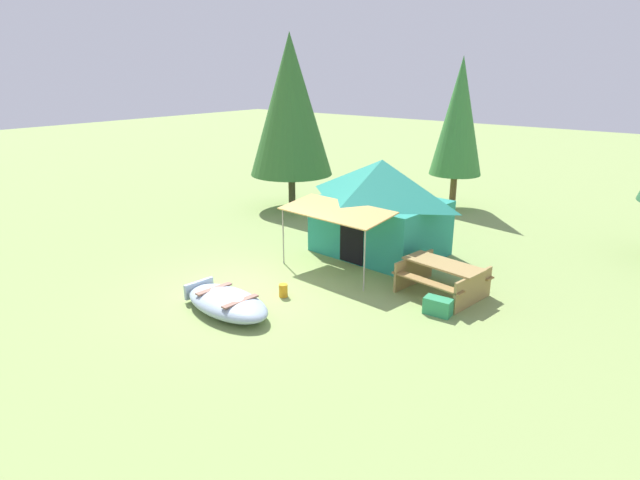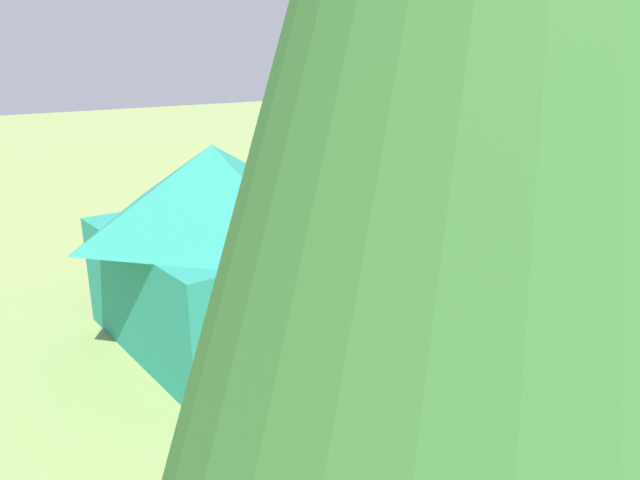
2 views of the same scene
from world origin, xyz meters
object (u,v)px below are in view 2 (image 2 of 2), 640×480
at_px(pine_tree_back_left, 514,31).
at_px(picnic_table, 209,238).
at_px(canvas_cabin_tent, 218,240).
at_px(fuel_can, 404,261).
at_px(beached_rowboat, 464,246).
at_px(cooler_box, 241,237).

bearing_deg(pine_tree_back_left, picnic_table, -25.11).
relative_size(canvas_cabin_tent, pine_tree_back_left, 0.66).
distance_m(canvas_cabin_tent, fuel_can, 4.03).
height_order(beached_rowboat, picnic_table, picnic_table).
bearing_deg(fuel_can, beached_rowboat, -105.95).
bearing_deg(fuel_can, cooler_box, 23.57).
xyz_separation_m(canvas_cabin_tent, fuel_can, (-0.06, -3.85, -1.19)).
xyz_separation_m(cooler_box, pine_tree_back_left, (-8.15, 4.62, 3.47)).
relative_size(cooler_box, fuel_can, 1.91).
relative_size(beached_rowboat, pine_tree_back_left, 0.39).
height_order(canvas_cabin_tent, picnic_table, canvas_cabin_tent).
height_order(cooler_box, pine_tree_back_left, pine_tree_back_left).
distance_m(picnic_table, cooler_box, 1.12).
xyz_separation_m(beached_rowboat, pine_tree_back_left, (-4.67, 7.30, 3.42)).
bearing_deg(canvas_cabin_tent, picnic_table, -29.66).
distance_m(canvas_cabin_tent, cooler_box, 4.10).
xyz_separation_m(fuel_can, pine_tree_back_left, (-5.05, 5.98, 3.50)).
bearing_deg(canvas_cabin_tent, cooler_box, -39.34).
relative_size(picnic_table, pine_tree_back_left, 0.32).
height_order(picnic_table, cooler_box, picnic_table).
relative_size(cooler_box, pine_tree_back_left, 0.09).
xyz_separation_m(canvas_cabin_tent, cooler_box, (3.04, -2.49, -1.16)).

